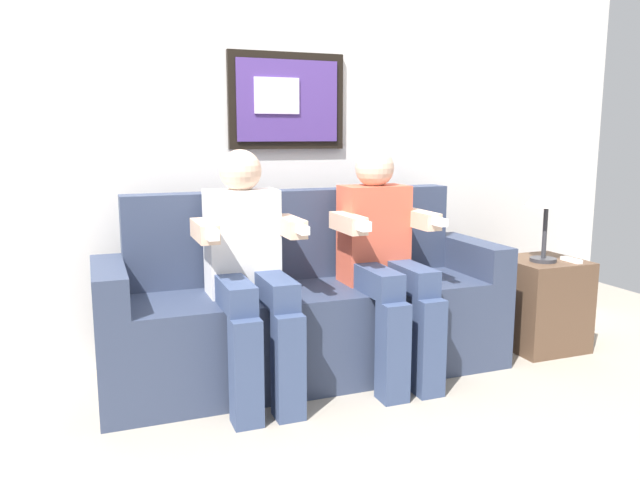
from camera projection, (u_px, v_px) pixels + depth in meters
ground_plane at (332, 397)px, 2.78m from camera, size 5.69×5.69×0.00m
back_wall_assembly at (279, 111)px, 3.27m from camera, size 4.38×0.10×2.60m
couch at (307, 312)px, 3.03m from camera, size 1.98×0.58×0.90m
person_on_left at (249, 265)px, 2.71m from camera, size 0.46×0.56×1.11m
person_on_right at (384, 255)px, 2.94m from camera, size 0.46×0.56×1.11m
side_table_right at (541, 303)px, 3.41m from camera, size 0.40×0.40×0.50m
table_lamp at (547, 195)px, 3.25m from camera, size 0.22×0.22×0.46m
spare_remote_on_table at (571, 260)px, 3.30m from camera, size 0.04×0.13×0.02m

